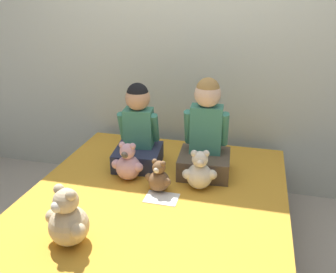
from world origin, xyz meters
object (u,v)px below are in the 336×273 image
object	(u,v)px
teddy_bear_held_by_right_child	(199,172)
teddy_bear_between_children	(159,178)
child_on_right	(206,136)
teddy_bear_at_foot_of_bed	(68,220)
bed	(153,231)
sign_card	(162,198)
child_on_left	(138,133)
teddy_bear_held_by_left_child	(128,164)

from	to	relation	value
teddy_bear_held_by_right_child	teddy_bear_between_children	xyz separation A→B (m)	(-0.25, -0.10, -0.02)
child_on_right	teddy_bear_at_foot_of_bed	size ratio (longest dim) A/B	2.08
bed	sign_card	size ratio (longest dim) A/B	9.55
bed	teddy_bear_between_children	world-z (taller)	teddy_bear_between_children
bed	sign_card	distance (m)	0.24
teddy_bear_at_foot_of_bed	child_on_left	bearing A→B (deg)	109.63
child_on_left	teddy_bear_held_by_left_child	bearing A→B (deg)	-95.84
teddy_bear_between_children	sign_card	size ratio (longest dim) A/B	1.06
teddy_bear_held_by_left_child	teddy_bear_at_foot_of_bed	world-z (taller)	teddy_bear_at_foot_of_bed
bed	teddy_bear_held_by_right_child	bearing A→B (deg)	43.10
child_on_right	teddy_bear_at_foot_of_bed	xyz separation A→B (m)	(-0.56, -0.96, -0.14)
child_on_right	teddy_bear_held_by_left_child	distance (m)	0.58
teddy_bear_between_children	sign_card	distance (m)	0.13
bed	teddy_bear_held_by_left_child	xyz separation A→B (m)	(-0.24, 0.24, 0.34)
teddy_bear_held_by_left_child	teddy_bear_between_children	world-z (taller)	teddy_bear_held_by_left_child
teddy_bear_at_foot_of_bed	sign_card	world-z (taller)	teddy_bear_at_foot_of_bed
sign_card	teddy_bear_at_foot_of_bed	bearing A→B (deg)	-123.58
child_on_left	teddy_bear_at_foot_of_bed	distance (m)	0.97
child_on_left	teddy_bear_held_by_right_child	world-z (taller)	child_on_left
teddy_bear_at_foot_of_bed	sign_card	distance (m)	0.65
child_on_left	teddy_bear_between_children	size ratio (longest dim) A/B	2.79
child_on_right	teddy_bear_between_children	distance (m)	0.46
bed	teddy_bear_at_foot_of_bed	xyz separation A→B (m)	(-0.30, -0.48, 0.37)
bed	teddy_bear_held_by_left_child	size ratio (longest dim) A/B	7.27
teddy_bear_held_by_left_child	bed	bearing A→B (deg)	-41.25
teddy_bear_held_by_right_child	teddy_bear_between_children	bearing A→B (deg)	-169.93
child_on_right	teddy_bear_between_children	size ratio (longest dim) A/B	3.09
teddy_bear_between_children	sign_card	bearing A→B (deg)	-49.55
teddy_bear_between_children	teddy_bear_held_by_right_child	bearing A→B (deg)	36.68
bed	teddy_bear_held_by_left_child	distance (m)	0.48
bed	sign_card	world-z (taller)	sign_card
teddy_bear_held_by_left_child	teddy_bear_between_children	xyz separation A→B (m)	(0.25, -0.10, -0.02)
teddy_bear_held_by_left_child	sign_card	distance (m)	0.37
child_on_left	child_on_right	bearing A→B (deg)	-6.62
teddy_bear_held_by_left_child	teddy_bear_held_by_right_child	size ratio (longest dim) A/B	1.01
bed	teddy_bear_at_foot_of_bed	world-z (taller)	teddy_bear_at_foot_of_bed
teddy_bear_between_children	child_on_right	bearing A→B (deg)	68.64
child_on_left	teddy_bear_held_by_left_child	distance (m)	0.28
teddy_bear_between_children	teddy_bear_at_foot_of_bed	distance (m)	0.69
child_on_left	teddy_bear_between_children	bearing A→B (deg)	-60.08
teddy_bear_held_by_right_child	child_on_right	bearing A→B (deg)	78.65
teddy_bear_held_by_right_child	sign_card	size ratio (longest dim) A/B	1.31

